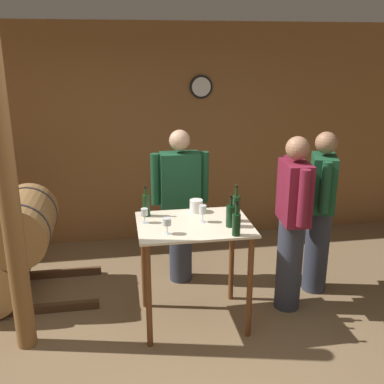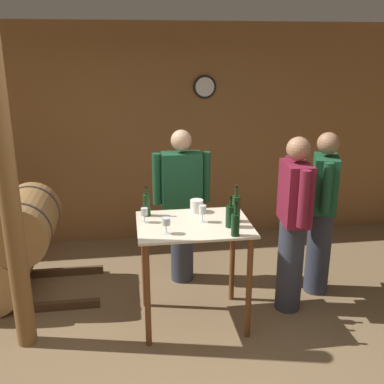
# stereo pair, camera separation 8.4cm
# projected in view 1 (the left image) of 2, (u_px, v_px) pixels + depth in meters

# --- Properties ---
(ground_plane) EXTENTS (14.00, 14.00, 0.00)m
(ground_plane) POSITION_uv_depth(u_px,v_px,m) (192.00, 366.00, 3.53)
(ground_plane) COLOR brown
(back_wall) EXTENTS (8.40, 0.08, 2.70)m
(back_wall) POSITION_uv_depth(u_px,v_px,m) (157.00, 136.00, 5.59)
(back_wall) COLOR brown
(back_wall) RESTS_ON ground_plane
(tasting_table) EXTENTS (0.97, 0.73, 0.96)m
(tasting_table) POSITION_uv_depth(u_px,v_px,m) (194.00, 245.00, 3.91)
(tasting_table) COLOR beige
(tasting_table) RESTS_ON ground_plane
(wooden_post) EXTENTS (0.16, 0.16, 2.70)m
(wooden_post) POSITION_uv_depth(u_px,v_px,m) (8.00, 192.00, 3.39)
(wooden_post) COLOR brown
(wooden_post) RESTS_ON ground_plane
(wine_bottle_far_left) EXTENTS (0.07, 0.07, 0.28)m
(wine_bottle_far_left) POSITION_uv_depth(u_px,v_px,m) (146.00, 204.00, 3.98)
(wine_bottle_far_left) COLOR #193819
(wine_bottle_far_left) RESTS_ON tasting_table
(wine_bottle_left) EXTENTS (0.07, 0.07, 0.28)m
(wine_bottle_left) POSITION_uv_depth(u_px,v_px,m) (236.00, 223.00, 3.57)
(wine_bottle_left) COLOR black
(wine_bottle_left) RESTS_ON tasting_table
(wine_bottle_center) EXTENTS (0.08, 0.08, 0.26)m
(wine_bottle_center) POSITION_uv_depth(u_px,v_px,m) (231.00, 215.00, 3.75)
(wine_bottle_center) COLOR black
(wine_bottle_center) RESTS_ON tasting_table
(wine_bottle_right) EXTENTS (0.08, 0.08, 0.33)m
(wine_bottle_right) POSITION_uv_depth(u_px,v_px,m) (236.00, 208.00, 3.86)
(wine_bottle_right) COLOR #193819
(wine_bottle_right) RESTS_ON tasting_table
(wine_glass_near_left) EXTENTS (0.06, 0.06, 0.13)m
(wine_glass_near_left) POSITION_uv_depth(u_px,v_px,m) (144.00, 213.00, 3.83)
(wine_glass_near_left) COLOR silver
(wine_glass_near_left) RESTS_ON tasting_table
(wine_glass_near_center) EXTENTS (0.07, 0.07, 0.14)m
(wine_glass_near_center) POSITION_uv_depth(u_px,v_px,m) (167.00, 222.00, 3.60)
(wine_glass_near_center) COLOR silver
(wine_glass_near_center) RESTS_ON tasting_table
(wine_glass_near_right) EXTENTS (0.06, 0.06, 0.15)m
(wine_glass_near_right) POSITION_uv_depth(u_px,v_px,m) (203.00, 210.00, 3.85)
(wine_glass_near_right) COLOR silver
(wine_glass_near_right) RESTS_ON tasting_table
(ice_bucket) EXTENTS (0.12, 0.12, 0.12)m
(ice_bucket) POSITION_uv_depth(u_px,v_px,m) (196.00, 206.00, 4.10)
(ice_bucket) COLOR white
(ice_bucket) RESTS_ON tasting_table
(person_host) EXTENTS (0.25, 0.59, 1.67)m
(person_host) POSITION_uv_depth(u_px,v_px,m) (292.00, 221.00, 4.09)
(person_host) COLOR #333847
(person_host) RESTS_ON ground_plane
(person_visitor_with_scarf) EXTENTS (0.34, 0.56, 1.65)m
(person_visitor_with_scarf) POSITION_uv_depth(u_px,v_px,m) (320.00, 210.00, 4.41)
(person_visitor_with_scarf) COLOR #333847
(person_visitor_with_scarf) RESTS_ON ground_plane
(person_visitor_bearded) EXTENTS (0.59, 0.24, 1.63)m
(person_visitor_bearded) POSITION_uv_depth(u_px,v_px,m) (180.00, 204.00, 4.62)
(person_visitor_bearded) COLOR #333847
(person_visitor_bearded) RESTS_ON ground_plane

